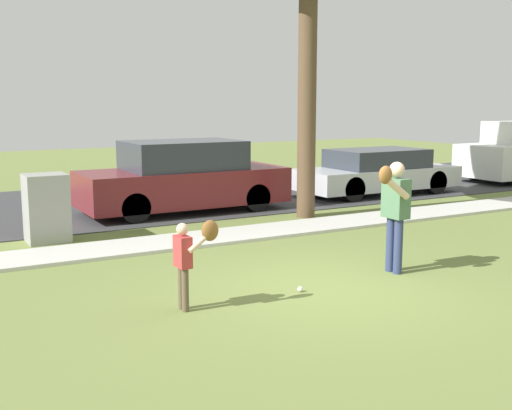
# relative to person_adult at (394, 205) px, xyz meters

# --- Properties ---
(ground_plane) EXTENTS (48.00, 48.00, 0.00)m
(ground_plane) POSITION_rel_person_adult_xyz_m (-1.33, 3.37, -1.03)
(ground_plane) COLOR olive
(sidewalk_strip) EXTENTS (36.00, 1.20, 0.06)m
(sidewalk_strip) POSITION_rel_person_adult_xyz_m (-1.33, 3.47, -1.00)
(sidewalk_strip) COLOR beige
(sidewalk_strip) RESTS_ON ground
(road_surface) EXTENTS (36.00, 6.80, 0.02)m
(road_surface) POSITION_rel_person_adult_xyz_m (-1.33, 8.47, -1.02)
(road_surface) COLOR #38383A
(road_surface) RESTS_ON ground
(person_adult) EXTENTS (0.67, 0.63, 1.67)m
(person_adult) POSITION_rel_person_adult_xyz_m (0.00, 0.00, 0.00)
(person_adult) COLOR navy
(person_adult) RESTS_ON ground
(person_child) EXTENTS (0.48, 0.42, 1.13)m
(person_child) POSITION_rel_person_adult_xyz_m (-3.33, -0.10, -0.30)
(person_child) COLOR brown
(person_child) RESTS_ON ground
(baseball) EXTENTS (0.07, 0.07, 0.07)m
(baseball) POSITION_rel_person_adult_xyz_m (-1.73, -0.12, -0.99)
(baseball) COLOR white
(baseball) RESTS_ON ground
(utility_cabinet) EXTENTS (0.73, 0.69, 1.24)m
(utility_cabinet) POSITION_rel_person_adult_xyz_m (-4.04, 4.77, -0.41)
(utility_cabinet) COLOR gray
(utility_cabinet) RESTS_ON ground
(parked_suv_maroon) EXTENTS (4.70, 1.90, 1.63)m
(parked_suv_maroon) POSITION_rel_person_adult_xyz_m (-0.63, 6.46, -0.24)
(parked_suv_maroon) COLOR maroon
(parked_suv_maroon) RESTS_ON road_surface
(parked_sedan_silver) EXTENTS (4.60, 1.80, 1.23)m
(parked_sedan_silver) POSITION_rel_person_adult_xyz_m (5.08, 6.44, -0.41)
(parked_sedan_silver) COLOR silver
(parked_sedan_silver) RESTS_ON road_surface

